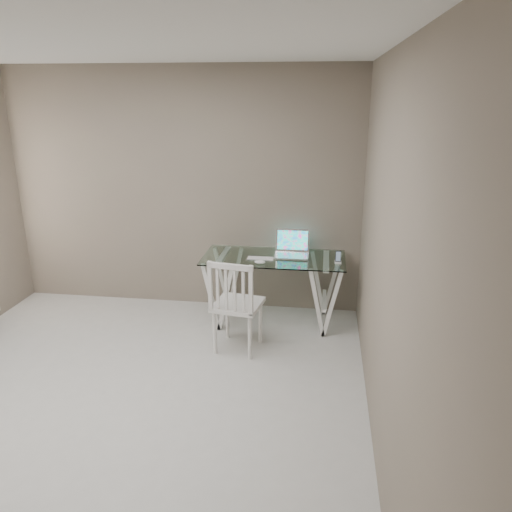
{
  "coord_description": "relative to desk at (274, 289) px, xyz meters",
  "views": [
    {
      "loc": [
        1.58,
        -3.14,
        2.42
      ],
      "look_at": [
        0.93,
        1.55,
        0.85
      ],
      "focal_mm": 35.0,
      "sensor_mm": 36.0,
      "label": 1
    }
  ],
  "objects": [
    {
      "name": "room",
      "position": [
        -1.14,
        -1.83,
        1.33
      ],
      "size": [
        4.5,
        4.52,
        2.71
      ],
      "color": "#B0AEA9",
      "rests_on": "ground"
    },
    {
      "name": "desk",
      "position": [
        0.0,
        0.0,
        0.0
      ],
      "size": [
        1.5,
        0.7,
        0.75
      ],
      "color": "silver",
      "rests_on": "ground"
    },
    {
      "name": "chair",
      "position": [
        -0.29,
        -0.72,
        0.14
      ],
      "size": [
        0.5,
        0.5,
        0.95
      ],
      "rotation": [
        0.0,
        0.0,
        -0.16
      ],
      "color": "silver",
      "rests_on": "ground"
    },
    {
      "name": "laptop",
      "position": [
        0.18,
        0.12,
        0.42
      ],
      "size": [
        0.36,
        0.32,
        0.25
      ],
      "color": "#BBBABF",
      "rests_on": "desk"
    },
    {
      "name": "keyboard",
      "position": [
        -0.13,
        -0.08,
        0.37
      ],
      "size": [
        0.29,
        0.12,
        0.01
      ],
      "primitive_type": "cube",
      "color": "silver",
      "rests_on": "desk"
    },
    {
      "name": "mouse",
      "position": [
        -0.12,
        -0.23,
        0.38
      ],
      "size": [
        0.11,
        0.07,
        0.04
      ],
      "primitive_type": "ellipsoid",
      "color": "silver",
      "rests_on": "desk"
    },
    {
      "name": "phone_dock",
      "position": [
        0.67,
        -0.1,
        0.4
      ],
      "size": [
        0.07,
        0.07,
        0.13
      ],
      "color": "white",
      "rests_on": "desk"
    }
  ]
}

